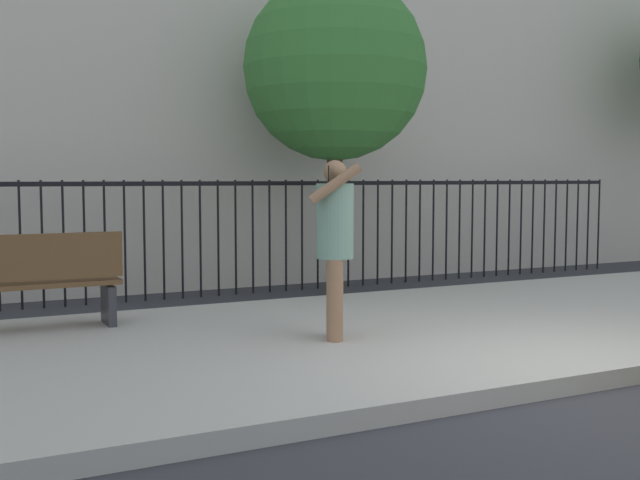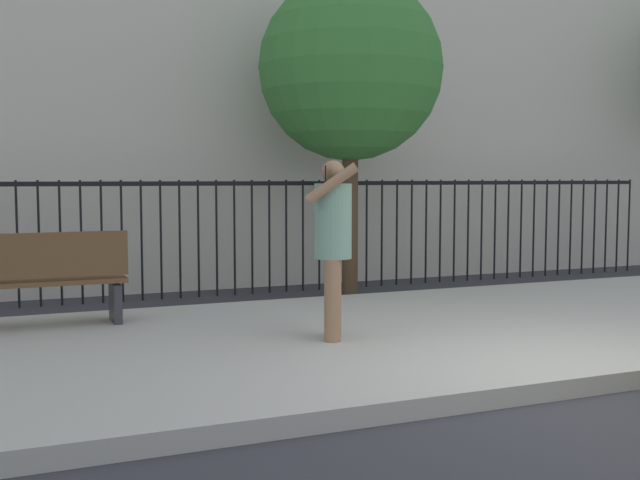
# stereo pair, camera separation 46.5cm
# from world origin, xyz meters

# --- Properties ---
(ground_plane) EXTENTS (60.00, 60.00, 0.00)m
(ground_plane) POSITION_xyz_m (0.00, 0.00, 0.00)
(ground_plane) COLOR #333338
(sidewalk) EXTENTS (28.00, 4.40, 0.15)m
(sidewalk) POSITION_xyz_m (0.00, 2.20, 0.07)
(sidewalk) COLOR #B2ADA3
(sidewalk) RESTS_ON ground
(iron_fence) EXTENTS (12.03, 0.04, 1.60)m
(iron_fence) POSITION_xyz_m (0.00, 5.90, 1.02)
(iron_fence) COLOR black
(iron_fence) RESTS_ON ground
(pedestrian_on_phone) EXTENTS (0.57, 0.72, 1.64)m
(pedestrian_on_phone) POSITION_xyz_m (-1.38, 2.01, 1.10)
(pedestrian_on_phone) COLOR #936B4C
(pedestrian_on_phone) RESTS_ON sidewalk
(street_bench) EXTENTS (1.60, 0.45, 0.95)m
(street_bench) POSITION_xyz_m (-3.80, 3.58, 0.65)
(street_bench) COLOR brown
(street_bench) RESTS_ON sidewalk
(street_tree_far) EXTENTS (2.47, 2.47, 4.33)m
(street_tree_far) POSITION_xyz_m (0.26, 5.13, 3.08)
(street_tree_far) COLOR #4C3823
(street_tree_far) RESTS_ON ground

